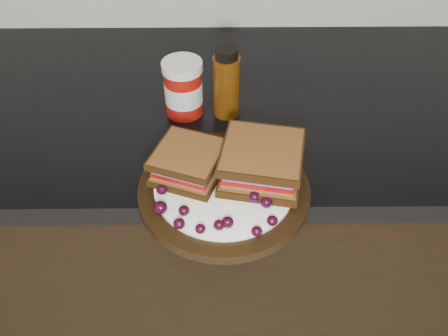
{
  "coord_description": "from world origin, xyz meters",
  "views": [
    {
      "loc": [
        0.18,
        0.86,
        1.5
      ],
      "look_at": [
        0.18,
        1.43,
        0.96
      ],
      "focal_mm": 40.0,
      "sensor_mm": 36.0,
      "label": 1
    }
  ],
  "objects_px": {
    "condiment_jar": "(183,88)",
    "oil_bottle": "(226,82)",
    "sandwich_left": "(189,162)",
    "plate": "(224,191)"
  },
  "relations": [
    {
      "from": "oil_bottle",
      "to": "plate",
      "type": "bearing_deg",
      "value": -91.73
    },
    {
      "from": "plate",
      "to": "oil_bottle",
      "type": "bearing_deg",
      "value": 88.27
    },
    {
      "from": "plate",
      "to": "sandwich_left",
      "type": "relative_size",
      "value": 2.68
    },
    {
      "from": "plate",
      "to": "sandwich_left",
      "type": "bearing_deg",
      "value": 155.22
    },
    {
      "from": "oil_bottle",
      "to": "condiment_jar",
      "type": "bearing_deg",
      "value": 177.42
    },
    {
      "from": "condiment_jar",
      "to": "plate",
      "type": "bearing_deg",
      "value": -71.65
    },
    {
      "from": "condiment_jar",
      "to": "oil_bottle",
      "type": "distance_m",
      "value": 0.08
    },
    {
      "from": "sandwich_left",
      "to": "condiment_jar",
      "type": "bearing_deg",
      "value": 115.6
    },
    {
      "from": "plate",
      "to": "condiment_jar",
      "type": "xyz_separation_m",
      "value": [
        -0.07,
        0.23,
        0.05
      ]
    },
    {
      "from": "plate",
      "to": "sandwich_left",
      "type": "distance_m",
      "value": 0.07
    }
  ]
}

